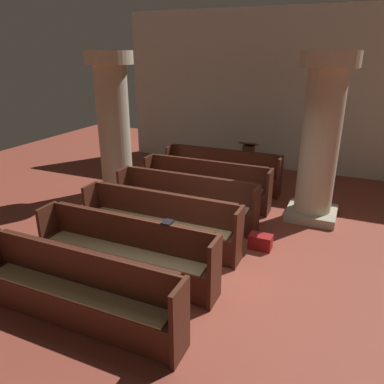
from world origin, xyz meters
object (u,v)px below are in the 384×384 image
object	(u,v)px
pew_row_3	(160,220)
kneeler_box_red	(260,242)
pew_row_1	(206,182)
lectern	(248,164)
hymn_book	(167,222)
pew_row_4	(125,248)
pew_row_0	(222,169)
pew_row_5	(76,288)
pew_row_2	(186,199)
pillar_aisle_side	(321,137)
pillar_far_side	(114,123)

from	to	relation	value
pew_row_3	kneeler_box_red	distance (m)	1.86
pew_row_1	lectern	world-z (taller)	lectern
hymn_book	pew_row_4	bearing A→B (deg)	-163.85
pew_row_1	pew_row_4	xyz separation A→B (m)	(0.00, -3.36, 0.00)
pew_row_0	pew_row_5	size ratio (longest dim) A/B	1.00
pew_row_0	pew_row_3	bearing A→B (deg)	-90.00
lectern	hymn_book	world-z (taller)	lectern
pew_row_0	pew_row_2	size ratio (longest dim) A/B	1.00
pillar_aisle_side	kneeler_box_red	distance (m)	2.51
pillar_far_side	kneeler_box_red	xyz separation A→B (m)	(4.02, -1.42, -1.62)
pew_row_5	lectern	xyz separation A→B (m)	(0.41, 6.57, -0.07)
pew_row_4	pillar_aisle_side	distance (m)	4.45
pew_row_5	kneeler_box_red	world-z (taller)	pew_row_5
hymn_book	kneeler_box_red	bearing A→B (deg)	56.41
pew_row_3	lectern	bearing A→B (deg)	84.59
pillar_aisle_side	pew_row_3	bearing A→B (deg)	-134.19
pew_row_5	kneeler_box_red	bearing A→B (deg)	59.54
pew_row_1	hymn_book	world-z (taller)	hymn_book
pew_row_0	pew_row_3	world-z (taller)	same
pew_row_0	kneeler_box_red	bearing A→B (deg)	-57.87
pew_row_3	lectern	distance (m)	4.35
pew_row_4	lectern	xyz separation A→B (m)	(0.41, 5.45, -0.07)
pew_row_3	lectern	size ratio (longest dim) A/B	2.78
pew_row_3	pew_row_1	bearing A→B (deg)	90.00
pillar_far_side	pew_row_2	bearing A→B (deg)	-22.34
pew_row_3	pillar_aisle_side	distance (m)	3.62
pew_row_0	lectern	xyz separation A→B (m)	(0.41, 0.97, -0.07)
pew_row_2	pew_row_5	bearing A→B (deg)	-90.00
lectern	hymn_book	xyz separation A→B (m)	(0.24, -5.26, 0.56)
lectern	pew_row_2	bearing A→B (deg)	-97.28
pew_row_4	pillar_aisle_side	world-z (taller)	pillar_aisle_side
pew_row_1	pew_row_4	bearing A→B (deg)	-90.00
pew_row_5	kneeler_box_red	xyz separation A→B (m)	(1.70, 2.89, -0.39)
pew_row_2	lectern	bearing A→B (deg)	82.72
kneeler_box_red	pillar_aisle_side	bearing A→B (deg)	69.39
pew_row_3	pew_row_4	size ratio (longest dim) A/B	1.00
pew_row_0	lectern	distance (m)	1.06
pew_row_2	pew_row_4	distance (m)	2.24
pew_row_2	pew_row_4	size ratio (longest dim) A/B	1.00
pew_row_4	pillar_far_side	xyz separation A→B (m)	(-2.32, 3.19, 1.23)
pew_row_4	pew_row_3	bearing A→B (deg)	90.00
pew_row_2	pillar_far_side	bearing A→B (deg)	157.66
pew_row_5	lectern	world-z (taller)	lectern
kneeler_box_red	pew_row_0	bearing A→B (deg)	122.13
pew_row_0	pillar_far_side	xyz separation A→B (m)	(-2.32, -1.28, 1.23)
pew_row_1	lectern	bearing A→B (deg)	78.90
pew_row_3	pillar_aisle_side	bearing A→B (deg)	45.81
lectern	pillar_aisle_side	bearing A→B (deg)	-43.90
pew_row_1	pew_row_3	distance (m)	2.24
pew_row_1	pew_row_2	size ratio (longest dim) A/B	1.00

